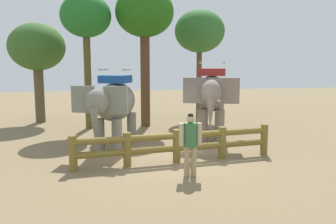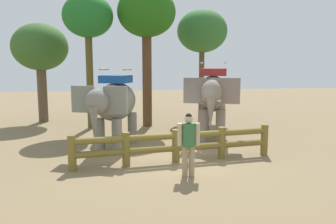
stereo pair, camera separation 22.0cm
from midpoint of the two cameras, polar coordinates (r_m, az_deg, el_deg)
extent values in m
plane|color=olive|center=(10.93, 1.77, -8.26)|extent=(60.00, 60.00, 0.00)
cylinder|color=brown|center=(10.18, -15.34, -6.71)|extent=(0.24, 0.24, 1.05)
cylinder|color=brown|center=(10.31, -6.50, -6.30)|extent=(0.24, 0.24, 1.05)
cylinder|color=brown|center=(10.66, 1.93, -5.76)|extent=(0.24, 0.24, 1.05)
cylinder|color=brown|center=(11.23, 9.65, -5.16)|extent=(0.24, 0.24, 1.05)
cylinder|color=brown|center=(11.98, 16.49, -4.55)|extent=(0.24, 0.24, 1.05)
cylinder|color=brown|center=(10.68, 1.93, -6.15)|extent=(6.29, 0.87, 0.20)
cylinder|color=brown|center=(10.59, 1.94, -4.05)|extent=(6.29, 0.87, 0.20)
cylinder|color=slate|center=(11.92, -8.10, -4.02)|extent=(0.36, 0.36, 1.19)
cylinder|color=slate|center=(12.18, -10.97, -3.83)|extent=(0.36, 0.36, 1.19)
cylinder|color=slate|center=(13.40, -5.59, -2.64)|extent=(0.36, 0.36, 1.19)
cylinder|color=slate|center=(13.62, -8.19, -2.51)|extent=(0.36, 0.36, 1.19)
ellipsoid|color=slate|center=(12.60, -8.25, 1.76)|extent=(2.14, 2.92, 1.39)
ellipsoid|color=slate|center=(11.14, -11.26, 1.76)|extent=(1.05, 1.12, 0.85)
cube|color=slate|center=(11.01, -8.30, 2.02)|extent=(0.77, 0.42, 0.89)
cube|color=slate|center=(11.49, -13.65, 2.13)|extent=(0.77, 0.42, 0.89)
cone|color=slate|center=(10.95, -11.85, -1.94)|extent=(0.32, 0.32, 1.09)
cube|color=#164490|center=(12.54, -8.32, 5.53)|extent=(1.28, 1.22, 0.28)
cylinder|color=#A59E8C|center=(12.37, -6.39, 7.19)|extent=(0.38, 0.76, 0.07)
cylinder|color=#A59E8C|center=(12.71, -10.27, 7.13)|extent=(0.38, 0.76, 0.07)
cylinder|color=gray|center=(13.68, 9.32, -2.27)|extent=(0.39, 0.39, 1.29)
cylinder|color=gray|center=(13.70, 6.35, -2.20)|extent=(0.39, 0.39, 1.29)
cylinder|color=gray|center=(15.40, 9.33, -1.12)|extent=(0.39, 0.39, 1.29)
cylinder|color=gray|center=(15.41, 6.69, -1.06)|extent=(0.39, 0.39, 1.29)
ellipsoid|color=gray|center=(14.39, 8.02, 3.11)|extent=(2.16, 3.16, 1.50)
ellipsoid|color=gray|center=(12.67, 7.85, 3.31)|extent=(1.09, 1.18, 0.92)
cube|color=gray|center=(12.78, 10.67, 3.53)|extent=(0.85, 0.40, 0.97)
cube|color=gray|center=(12.81, 5.07, 3.65)|extent=(0.85, 0.40, 0.97)
cone|color=gray|center=(12.41, 7.74, -0.20)|extent=(0.34, 0.34, 1.18)
cone|color=beige|center=(12.45, 8.57, 1.98)|extent=(0.40, 0.23, 0.16)
cone|color=beige|center=(12.46, 7.02, 2.02)|extent=(0.40, 0.23, 0.16)
cube|color=maroon|center=(14.34, 8.09, 6.70)|extent=(1.35, 1.27, 0.30)
cylinder|color=#A59E8C|center=(14.34, 10.11, 8.20)|extent=(0.35, 0.85, 0.08)
cylinder|color=#A59E8C|center=(14.36, 6.14, 8.28)|extent=(0.35, 0.85, 0.08)
cylinder|color=tan|center=(9.42, 4.70, -8.31)|extent=(0.16, 0.16, 0.84)
cylinder|color=tan|center=(9.39, 3.56, -8.35)|extent=(0.16, 0.16, 0.84)
cylinder|color=#32683B|center=(9.22, 4.18, -3.88)|extent=(0.37, 0.37, 0.65)
cylinder|color=tan|center=(9.26, 5.67, -3.74)|extent=(0.14, 0.14, 0.61)
cylinder|color=tan|center=(9.18, 2.68, -3.82)|extent=(0.14, 0.14, 0.61)
sphere|color=tan|center=(9.14, 4.21, -1.18)|extent=(0.23, 0.23, 0.23)
sphere|color=black|center=(9.13, 4.21, -0.78)|extent=(0.18, 0.18, 0.18)
cylinder|color=#533821|center=(16.76, -3.18, 5.74)|extent=(0.46, 0.46, 4.80)
ellipsoid|color=#226015|center=(16.93, -3.27, 16.54)|extent=(2.82, 2.82, 2.40)
cylinder|color=brown|center=(19.16, -20.17, 3.14)|extent=(0.49, 0.49, 3.19)
ellipsoid|color=#345D24|center=(19.13, -20.53, 10.27)|extent=(2.88, 2.88, 2.45)
cylinder|color=brown|center=(19.40, 6.00, 5.06)|extent=(0.30, 0.30, 4.15)
ellipsoid|color=#2F662B|center=(19.46, 6.13, 13.45)|extent=(2.80, 2.80, 2.38)
cylinder|color=brown|center=(16.55, -12.70, 5.30)|extent=(0.33, 0.33, 4.67)
ellipsoid|color=#1F6A25|center=(16.68, -13.03, 15.57)|extent=(2.35, 2.35, 2.00)
camera|label=1|loc=(0.11, -89.47, 0.07)|focal=36.03mm
camera|label=2|loc=(0.11, 90.53, -0.07)|focal=36.03mm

